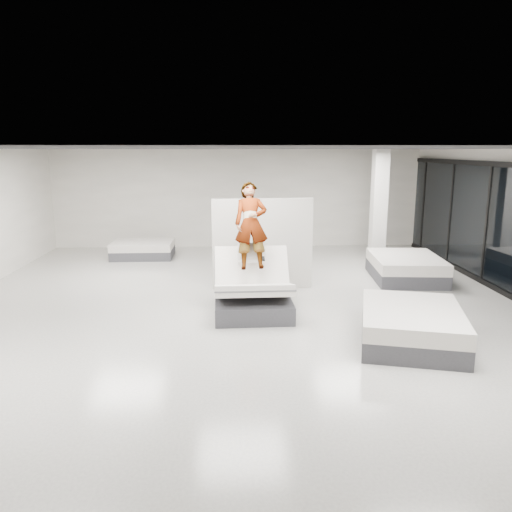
# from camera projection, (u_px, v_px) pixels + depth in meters

# --- Properties ---
(room) EXTENTS (14.00, 14.04, 3.20)m
(room) POSITION_uv_depth(u_px,v_px,m) (241.00, 234.00, 9.59)
(room) COLOR beige
(room) RESTS_ON ground
(hero_bed) EXTENTS (1.54, 2.01, 1.33)m
(hero_bed) POSITION_uv_depth(u_px,v_px,m) (252.00, 293.00, 9.92)
(hero_bed) COLOR #3E3E43
(hero_bed) RESTS_ON floor
(person) EXTENTS (0.72, 1.84, 1.26)m
(person) POSITION_uv_depth(u_px,v_px,m) (251.00, 244.00, 10.06)
(person) COLOR slate
(person) RESTS_ON hero_bed
(remote) EXTENTS (0.05, 0.14, 0.08)m
(remote) POSITION_uv_depth(u_px,v_px,m) (263.00, 259.00, 9.79)
(remote) COLOR black
(remote) RESTS_ON person
(divider_panel) EXTENTS (2.32, 0.22, 2.10)m
(divider_panel) POSITION_uv_depth(u_px,v_px,m) (263.00, 244.00, 11.47)
(divider_panel) COLOR silver
(divider_panel) RESTS_ON floor
(flat_bed_right_far) EXTENTS (1.78, 2.27, 0.59)m
(flat_bed_right_far) POSITION_uv_depth(u_px,v_px,m) (406.00, 268.00, 12.46)
(flat_bed_right_far) COLOR #3E3E43
(flat_bed_right_far) RESTS_ON floor
(flat_bed_right_near) EXTENTS (2.10, 2.48, 0.59)m
(flat_bed_right_near) POSITION_uv_depth(u_px,v_px,m) (411.00, 325.00, 8.36)
(flat_bed_right_near) COLOR #3E3E43
(flat_bed_right_near) RESTS_ON floor
(flat_bed_left_far) EXTENTS (1.78, 1.34, 0.49)m
(flat_bed_left_far) POSITION_uv_depth(u_px,v_px,m) (143.00, 249.00, 15.01)
(flat_bed_left_far) COLOR #3E3E43
(flat_bed_left_far) RESTS_ON floor
(column) EXTENTS (0.40, 0.40, 3.20)m
(column) POSITION_uv_depth(u_px,v_px,m) (379.00, 206.00, 14.17)
(column) COLOR silver
(column) RESTS_ON floor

